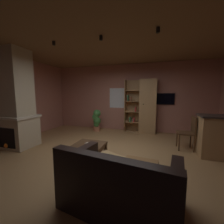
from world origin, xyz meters
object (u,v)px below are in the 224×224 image
at_px(stone_fireplace, 16,104).
at_px(coffee_table, 89,148).
at_px(bookshelf_cabinet, 146,107).
at_px(leather_couch, 120,186).
at_px(wall_mounted_tv, 164,99).
at_px(table_book_0, 88,144).
at_px(dining_chair, 189,131).
at_px(potted_floor_plant, 97,119).

relative_size(stone_fireplace, coffee_table, 4.17).
height_order(bookshelf_cabinet, leather_couch, bookshelf_cabinet).
height_order(bookshelf_cabinet, wall_mounted_tv, bookshelf_cabinet).
distance_m(bookshelf_cabinet, table_book_0, 3.17).
bearing_deg(coffee_table, stone_fireplace, 172.43).
bearing_deg(dining_chair, stone_fireplace, -165.93).
xyz_separation_m(leather_couch, coffee_table, (-0.95, 1.03, 0.04)).
height_order(dining_chair, potted_floor_plant, dining_chair).
bearing_deg(bookshelf_cabinet, coffee_table, -108.69).
bearing_deg(dining_chair, coffee_table, -146.40).
bearing_deg(stone_fireplace, potted_floor_plant, 57.02).
bearing_deg(table_book_0, wall_mounted_tv, 61.98).
xyz_separation_m(bookshelf_cabinet, coffee_table, (-1.00, -2.94, -0.69)).
bearing_deg(stone_fireplace, coffee_table, -7.57).
bearing_deg(dining_chair, wall_mounted_tv, 110.07).
height_order(bookshelf_cabinet, table_book_0, bookshelf_cabinet).
xyz_separation_m(bookshelf_cabinet, leather_couch, (-0.04, -3.97, -0.73)).
bearing_deg(stone_fireplace, table_book_0, -7.80).
height_order(stone_fireplace, wall_mounted_tv, stone_fireplace).
relative_size(coffee_table, potted_floor_plant, 0.73).
distance_m(bookshelf_cabinet, dining_chair, 1.98).
bearing_deg(wall_mounted_tv, potted_floor_plant, -168.70).
relative_size(coffee_table, wall_mounted_tv, 0.85).
height_order(stone_fireplace, table_book_0, stone_fireplace).
distance_m(leather_couch, table_book_0, 1.41).
bearing_deg(dining_chair, leather_couch, -117.43).
relative_size(table_book_0, dining_chair, 0.12).
relative_size(leather_couch, dining_chair, 1.76).
bearing_deg(potted_floor_plant, table_book_0, -70.59).
bearing_deg(coffee_table, dining_chair, 33.60).
xyz_separation_m(leather_couch, potted_floor_plant, (-1.90, 3.66, 0.18)).
height_order(stone_fireplace, bookshelf_cabinet, stone_fireplace).
distance_m(leather_couch, potted_floor_plant, 4.12).
distance_m(potted_floor_plant, wall_mounted_tv, 2.80).
distance_m(bookshelf_cabinet, leather_couch, 4.03).
distance_m(stone_fireplace, dining_chair, 4.91).
xyz_separation_m(table_book_0, wall_mounted_tv, (1.68, 3.16, 0.90)).
xyz_separation_m(coffee_table, table_book_0, (-0.02, -0.01, 0.10)).
distance_m(coffee_table, table_book_0, 0.10).
bearing_deg(coffee_table, wall_mounted_tv, 62.17).
bearing_deg(leather_couch, dining_chair, 62.57).
height_order(leather_couch, table_book_0, leather_couch).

